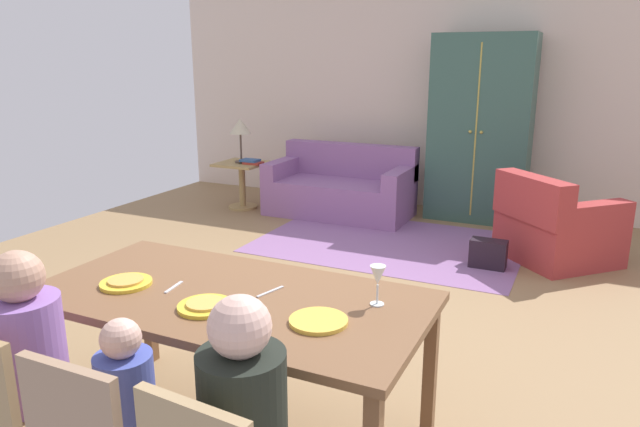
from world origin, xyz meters
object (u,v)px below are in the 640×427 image
Objects in this scene: couch at (341,189)px; book_upper at (250,160)px; plate_near_woman at (318,321)px; armoire at (481,129)px; dining_table at (229,307)px; dining_chair_man at (4,410)px; table_lamp at (240,128)px; plate_near_man at (126,283)px; plate_near_child at (206,306)px; armchair at (555,228)px; person_man at (40,383)px; book_lower at (253,163)px; side_table at (242,179)px; wine_glass at (378,277)px; handbag at (488,254)px.

couch reaches higher than book_upper.
armoire is at bearing 92.45° from plate_near_woman.
dining_table is at bearing -73.96° from couch.
dining_chair_man is 3.95× the size of book_upper.
armoire reaches higher than table_lamp.
plate_near_man is 0.76m from dining_chair_man.
plate_near_child is 0.52m from plate_near_woman.
armchair is (1.77, 3.58, -0.45)m from plate_near_man.
plate_near_child is (0.52, -0.06, 0.00)m from plate_near_man.
dining_chair_man is (-0.51, -0.83, -0.20)m from dining_table.
book_lower is at bearing 110.84° from person_man.
couch reaches higher than dining_table.
dining_table is 3.24× the size of side_table.
plate_near_woman is (0.52, -0.10, 0.08)m from dining_table.
book_lower is at bearing -8.92° from table_lamp.
dining_chair_man is (-1.19, -1.01, -0.40)m from wine_glass.
dining_chair_man is 2.72× the size of handbag.
couch is 2.55m from armchair.
wine_glass is at bearing -51.22° from book_upper.
armoire reaches higher than plate_near_man.
table_lamp is at bearing -164.63° from armoire.
armchair is 3.53m from book_lower.
plate_near_man is at bearing -165.90° from wine_glass.
dining_table is 8.55× the size of book_lower.
plate_near_man is at bearing -81.00° from couch.
armchair is at bearing -6.67° from book_lower.
armchair reaches higher than dining_table.
wine_glass reaches higher than side_table.
plate_near_man is 0.21× the size of armchair.
armoire is 9.55× the size of book_lower.
plate_near_child reaches higher than handbag.
person_man is 5.40m from armoire.
dining_chair_man is 1.50× the size of side_table.
wine_glass reaches higher than dining_table.
plate_near_man is at bearing -116.35° from armchair.
plate_near_child reaches higher than book_upper.
person_man is 0.53× the size of armoire.
armoire is 9.55× the size of book_upper.
plate_near_woman reaches higher than side_table.
book_upper is at bearing 110.66° from dining_chair_man.
plate_near_child is at bearing -60.56° from book_upper.
wine_glass is 0.17× the size of person_man.
armchair is at bearing 63.65° from plate_near_man.
side_table is at bearing 112.07° from dining_chair_man.
armchair is (2.45, -0.70, 0.02)m from couch.
handbag is at bearing -137.95° from armchair.
person_man reaches higher than book_upper.
plate_near_woman reaches higher than book_lower.
wine_glass is 0.34× the size of table_lamp.
dining_table is 4.49m from book_upper.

